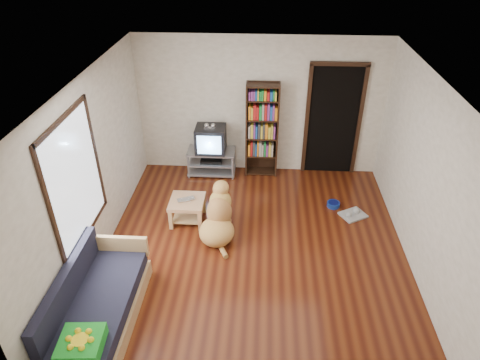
# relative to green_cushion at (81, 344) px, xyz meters

# --- Properties ---
(ground) EXTENTS (5.00, 5.00, 0.00)m
(ground) POSITION_rel_green_cushion_xyz_m (1.75, 2.10, -0.49)
(ground) COLOR #59250F
(ground) RESTS_ON ground
(ceiling) EXTENTS (5.00, 5.00, 0.00)m
(ceiling) POSITION_rel_green_cushion_xyz_m (1.75, 2.10, 2.11)
(ceiling) COLOR white
(ceiling) RESTS_ON ground
(wall_back) EXTENTS (4.50, 0.00, 4.50)m
(wall_back) POSITION_rel_green_cushion_xyz_m (1.75, 4.60, 0.81)
(wall_back) COLOR silver
(wall_back) RESTS_ON ground
(wall_front) EXTENTS (4.50, 0.00, 4.50)m
(wall_front) POSITION_rel_green_cushion_xyz_m (1.75, -0.40, 0.81)
(wall_front) COLOR silver
(wall_front) RESTS_ON ground
(wall_left) EXTENTS (0.00, 5.00, 5.00)m
(wall_left) POSITION_rel_green_cushion_xyz_m (-0.50, 2.10, 0.81)
(wall_left) COLOR silver
(wall_left) RESTS_ON ground
(wall_right) EXTENTS (0.00, 5.00, 5.00)m
(wall_right) POSITION_rel_green_cushion_xyz_m (4.00, 2.10, 0.81)
(wall_right) COLOR silver
(wall_right) RESTS_ON ground
(green_cushion) EXTENTS (0.48, 0.48, 0.15)m
(green_cushion) POSITION_rel_green_cushion_xyz_m (0.00, 0.00, 0.00)
(green_cushion) COLOR green
(green_cushion) RESTS_ON sofa
(laptop) EXTENTS (0.33, 0.28, 0.02)m
(laptop) POSITION_rel_green_cushion_xyz_m (0.63, 2.79, -0.08)
(laptop) COLOR silver
(laptop) RESTS_ON coffee_table
(dog_bowl) EXTENTS (0.22, 0.22, 0.08)m
(dog_bowl) POSITION_rel_green_cushion_xyz_m (3.08, 3.36, -0.45)
(dog_bowl) COLOR navy
(dog_bowl) RESTS_ON ground
(grey_rag) EXTENTS (0.51, 0.48, 0.03)m
(grey_rag) POSITION_rel_green_cushion_xyz_m (3.38, 3.11, -0.48)
(grey_rag) COLOR #9E9E9E
(grey_rag) RESTS_ON ground
(window) EXTENTS (0.03, 1.46, 1.70)m
(window) POSITION_rel_green_cushion_xyz_m (-0.48, 1.60, 1.01)
(window) COLOR white
(window) RESTS_ON wall_left
(doorway) EXTENTS (1.03, 0.05, 2.19)m
(doorway) POSITION_rel_green_cushion_xyz_m (3.10, 4.58, 0.63)
(doorway) COLOR black
(doorway) RESTS_ON wall_back
(tv_stand) EXTENTS (0.90, 0.45, 0.50)m
(tv_stand) POSITION_rel_green_cushion_xyz_m (0.85, 4.35, -0.22)
(tv_stand) COLOR #99999E
(tv_stand) RESTS_ON ground
(crt_tv) EXTENTS (0.55, 0.52, 0.58)m
(crt_tv) POSITION_rel_green_cushion_xyz_m (0.85, 4.37, 0.25)
(crt_tv) COLOR black
(crt_tv) RESTS_ON tv_stand
(bookshelf) EXTENTS (0.60, 0.30, 1.80)m
(bookshelf) POSITION_rel_green_cushion_xyz_m (1.80, 4.44, 0.51)
(bookshelf) COLOR black
(bookshelf) RESTS_ON ground
(sofa) EXTENTS (0.80, 1.80, 0.80)m
(sofa) POSITION_rel_green_cushion_xyz_m (-0.12, 0.72, -0.23)
(sofa) COLOR tan
(sofa) RESTS_ON ground
(coffee_table) EXTENTS (0.55, 0.55, 0.40)m
(coffee_table) POSITION_rel_green_cushion_xyz_m (0.63, 2.82, -0.21)
(coffee_table) COLOR tan
(coffee_table) RESTS_ON ground
(dog) EXTENTS (0.60, 1.07, 0.87)m
(dog) POSITION_rel_green_cushion_xyz_m (1.18, 2.49, -0.18)
(dog) COLOR tan
(dog) RESTS_ON ground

